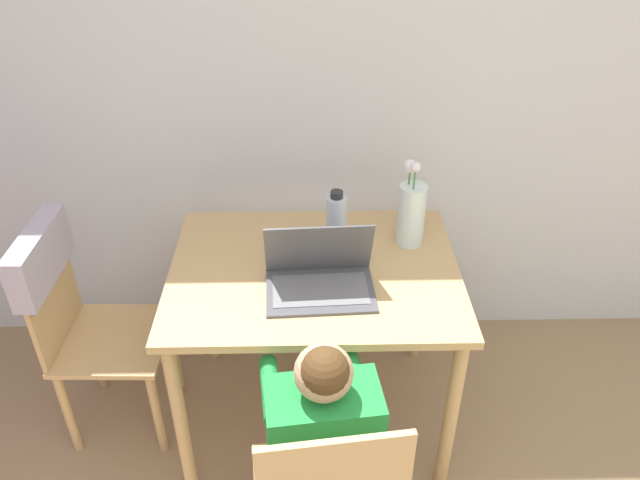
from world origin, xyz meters
TOP-DOWN VIEW (x-y plane):
  - wall_back at (0.00, 2.23)m, footprint 6.40×0.05m
  - dining_table at (-0.25, 1.63)m, footprint 1.04×0.79m
  - chair_spare at (-1.14, 1.63)m, footprint 0.44×0.41m
  - person_seated at (-0.24, 1.00)m, footprint 0.36×0.45m
  - laptop at (-0.23, 1.53)m, footprint 0.38×0.27m
  - flower_vase at (0.11, 1.80)m, footprint 0.10×0.10m
  - water_bottle at (-0.17, 1.74)m, footprint 0.07×0.07m

SIDE VIEW (x-z plane):
  - chair_spare at x=-1.14m, z-range 0.15..1.07m
  - person_seated at x=-0.24m, z-range 0.11..1.13m
  - dining_table at x=-0.25m, z-range 0.28..1.03m
  - laptop at x=-0.23m, z-range 0.69..0.93m
  - water_bottle at x=-0.17m, z-range 0.74..1.00m
  - flower_vase at x=0.11m, z-range 0.71..1.06m
  - wall_back at x=0.00m, z-range 0.00..2.50m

